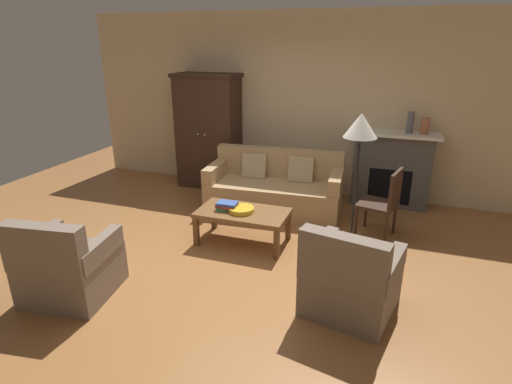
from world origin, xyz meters
TOP-DOWN VIEW (x-y plane):
  - ground_plane at (0.00, 0.00)m, footprint 9.60×9.60m
  - back_wall at (0.00, 2.55)m, footprint 7.20×0.10m
  - fireplace at (1.55, 2.30)m, footprint 1.26×0.48m
  - armoire at (-1.40, 2.22)m, footprint 1.06×0.57m
  - couch at (-0.03, 1.51)m, footprint 1.97×0.97m
  - coffee_table at (-0.09, 0.38)m, footprint 1.10×0.60m
  - fruit_bowl at (-0.10, 0.35)m, footprint 0.31×0.31m
  - book_stack at (-0.29, 0.35)m, footprint 0.26×0.20m
  - mantel_vase_slate at (1.73, 2.28)m, footprint 0.09×0.09m
  - mantel_vase_terracotta at (1.93, 2.28)m, footprint 0.11×0.11m
  - armchair_near_left at (-1.27, -1.25)m, footprint 0.87×0.87m
  - armchair_near_right at (1.32, -0.60)m, footprint 0.91×0.91m
  - side_chair_wooden at (1.52, 1.09)m, footprint 0.53×0.53m
  - floor_lamp at (1.20, 0.51)m, footprint 0.36×0.36m

SIDE VIEW (x-z plane):
  - ground_plane at x=0.00m, z-range 0.00..0.00m
  - armchair_near_left at x=-1.27m, z-range -0.12..0.76m
  - armchair_near_right at x=1.32m, z-range -0.12..0.76m
  - couch at x=-0.03m, z-range -0.11..0.75m
  - coffee_table at x=-0.09m, z-range 0.16..0.58m
  - fruit_bowl at x=-0.10m, z-range 0.42..0.48m
  - book_stack at x=-0.29m, z-range 0.42..0.52m
  - side_chair_wooden at x=1.52m, z-range 0.06..0.96m
  - fireplace at x=1.55m, z-range 0.01..1.13m
  - armoire at x=-1.40m, z-range 0.00..1.87m
  - mantel_vase_terracotta at x=1.93m, z-range 1.12..1.35m
  - mantel_vase_slate at x=1.73m, z-range 1.12..1.42m
  - back_wall at x=0.00m, z-range 0.00..2.80m
  - floor_lamp at x=1.20m, z-range 0.60..2.26m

